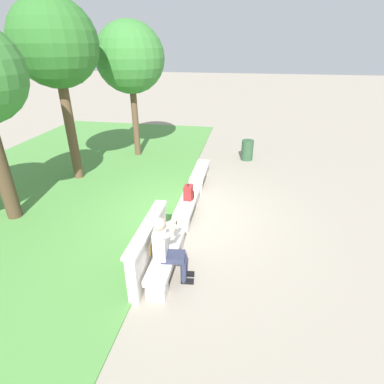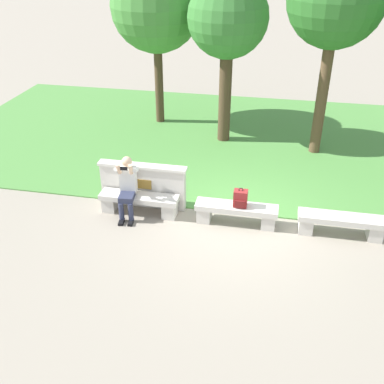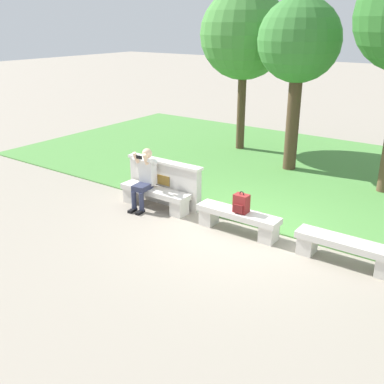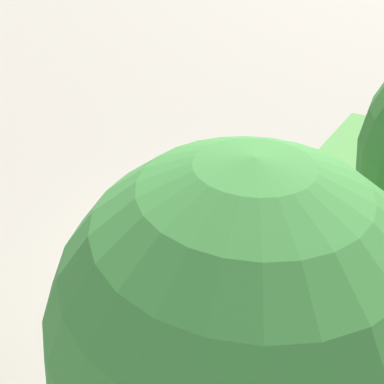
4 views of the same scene
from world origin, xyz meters
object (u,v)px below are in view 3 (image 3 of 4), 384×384
(bench_main, at_px, (155,196))
(tree_left_background, at_px, (244,35))
(bench_near, at_px, (238,218))
(tree_behind_wall, at_px, (299,43))
(person_photographer, at_px, (145,176))
(backpack, at_px, (241,204))
(bench_mid, at_px, (346,248))

(bench_main, relative_size, tree_left_background, 0.35)
(bench_near, distance_m, tree_behind_wall, 5.37)
(person_photographer, bearing_deg, bench_main, 20.35)
(tree_behind_wall, bearing_deg, backpack, -77.99)
(bench_main, bearing_deg, tree_left_background, 100.01)
(tree_left_background, bearing_deg, tree_behind_wall, -25.89)
(bench_mid, bearing_deg, tree_left_background, 133.77)
(backpack, bearing_deg, tree_behind_wall, 102.01)
(backpack, bearing_deg, bench_near, 165.21)
(bench_mid, xyz_separation_m, tree_left_background, (-5.16, 5.39, 3.20))
(bench_near, relative_size, bench_mid, 1.00)
(bench_main, distance_m, bench_near, 2.10)
(bench_near, height_order, tree_behind_wall, tree_behind_wall)
(bench_mid, distance_m, person_photographer, 4.44)
(bench_near, distance_m, bench_mid, 2.10)
(bench_mid, distance_m, tree_left_background, 8.12)
(bench_main, xyz_separation_m, tree_left_background, (-0.95, 5.39, 3.20))
(bench_mid, height_order, tree_behind_wall, tree_behind_wall)
(person_photographer, relative_size, backpack, 3.08)
(bench_mid, height_order, backpack, backpack)
(bench_main, distance_m, tree_left_background, 6.34)
(bench_mid, relative_size, tree_left_background, 0.35)
(person_photographer, distance_m, tree_behind_wall, 5.33)
(tree_left_background, bearing_deg, bench_near, -60.44)
(bench_near, distance_m, backpack, 0.34)
(bench_main, distance_m, backpack, 2.20)
(person_photographer, height_order, tree_left_background, tree_left_background)
(bench_mid, relative_size, tree_behind_wall, 0.38)
(backpack, distance_m, tree_behind_wall, 5.21)
(bench_main, xyz_separation_m, tree_behind_wall, (1.25, 4.32, 3.07))
(bench_main, xyz_separation_m, bench_mid, (4.21, 0.00, 0.00))
(bench_mid, relative_size, person_photographer, 1.29)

